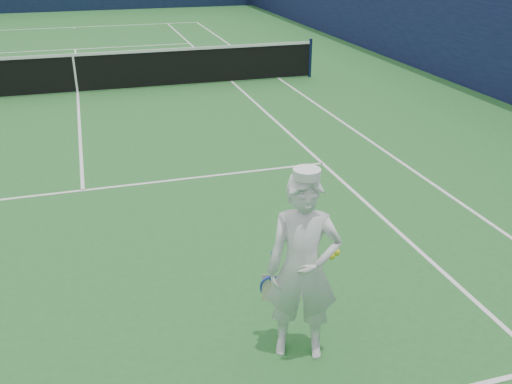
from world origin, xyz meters
TOP-DOWN VIEW (x-y plane):
  - ground at (0.00, 0.00)m, footprint 80.00×80.00m
  - court_markings at (0.00, 0.00)m, footprint 11.03×23.83m
  - windscreen_fence at (0.00, 0.00)m, footprint 20.12×36.12m
  - tennis_net at (0.00, 0.00)m, footprint 12.88×0.09m
  - tennis_player at (1.96, -10.97)m, footprint 0.79×0.71m

SIDE VIEW (x-z plane):
  - ground at x=0.00m, z-range 0.00..0.00m
  - court_markings at x=0.00m, z-range 0.00..0.01m
  - tennis_net at x=0.00m, z-range 0.02..1.09m
  - tennis_player at x=1.96m, z-range -0.02..1.89m
  - windscreen_fence at x=0.00m, z-range 0.00..4.00m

